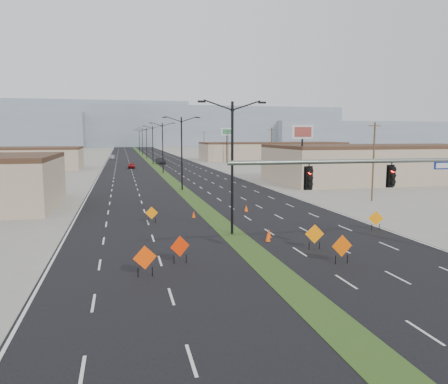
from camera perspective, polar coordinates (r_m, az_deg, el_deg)
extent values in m
plane|color=gray|center=(22.54, 8.78, -12.14)|extent=(600.00, 600.00, 0.00)
cube|color=black|center=(120.17, -9.38, 3.69)|extent=(25.00, 400.00, 0.02)
cube|color=#2A4C1B|center=(120.17, -9.38, 3.69)|extent=(2.00, 400.00, 0.04)
cube|color=tan|center=(107.49, -26.14, 3.82)|extent=(30.00, 14.00, 4.50)
cube|color=tan|center=(77.30, 19.81, 3.41)|extent=(36.00, 18.00, 5.50)
cube|color=tan|center=(137.70, 6.35, 5.24)|extent=(44.00, 16.00, 5.00)
cube|color=gray|center=(323.33, -4.74, 8.49)|extent=(220.00, 50.00, 28.00)
cube|color=gray|center=(362.31, 18.18, 7.24)|extent=(160.00, 50.00, 18.00)
cube|color=gray|center=(340.48, -17.12, 8.47)|extent=(140.00, 50.00, 32.00)
cylinder|color=slate|center=(25.45, 18.29, 3.86)|extent=(16.00, 0.24, 0.24)
cube|color=navy|center=(28.51, 27.25, 3.11)|extent=(1.90, 0.04, 0.45)
cube|color=black|center=(23.88, 11.02, 1.77)|extent=(0.50, 0.28, 1.30)
sphere|color=#FF0C05|center=(23.70, 11.20, 2.57)|extent=(0.22, 0.22, 0.22)
cube|color=black|center=(26.33, 21.00, 1.92)|extent=(0.50, 0.28, 1.30)
sphere|color=#FF0C05|center=(26.17, 21.23, 2.65)|extent=(0.22, 0.22, 0.22)
cylinder|color=black|center=(32.77, 1.08, 3.00)|extent=(0.20, 0.20, 10.00)
cube|color=black|center=(32.28, -2.94, 11.72)|extent=(0.55, 0.24, 0.14)
cube|color=black|center=(33.41, 5.00, 11.56)|extent=(0.55, 0.24, 0.14)
cylinder|color=black|center=(60.26, -5.54, 4.96)|extent=(0.20, 0.20, 10.00)
cube|color=black|center=(59.99, -7.81, 9.65)|extent=(0.55, 0.24, 0.14)
cube|color=black|center=(60.61, -3.41, 9.68)|extent=(0.55, 0.24, 0.14)
cylinder|color=black|center=(88.07, -8.01, 5.67)|extent=(0.20, 0.20, 10.00)
cube|color=black|center=(87.89, -9.58, 8.87)|extent=(0.55, 0.24, 0.14)
cube|color=black|center=(88.31, -6.56, 8.91)|extent=(0.55, 0.24, 0.14)
cylinder|color=black|center=(115.97, -9.29, 6.04)|extent=(0.20, 0.20, 10.00)
cube|color=black|center=(115.83, -10.49, 8.46)|extent=(0.55, 0.24, 0.14)
cube|color=black|center=(116.15, -8.20, 8.50)|extent=(0.55, 0.24, 0.14)
cylinder|color=black|center=(143.91, -10.08, 6.26)|extent=(0.20, 0.20, 10.00)
cube|color=black|center=(143.80, -11.05, 8.21)|extent=(0.55, 0.24, 0.14)
cube|color=black|center=(144.06, -9.20, 8.25)|extent=(0.55, 0.24, 0.14)
cylinder|color=black|center=(171.87, -10.61, 6.41)|extent=(0.20, 0.20, 10.00)
cube|color=black|center=(171.78, -11.42, 8.04)|extent=(0.55, 0.24, 0.14)
cube|color=black|center=(172.00, -9.88, 8.08)|extent=(0.55, 0.24, 0.14)
cylinder|color=black|center=(199.84, -10.99, 6.52)|extent=(0.20, 0.20, 10.00)
cube|color=black|center=(199.76, -11.69, 7.92)|extent=(0.55, 0.24, 0.14)
cube|color=black|center=(199.95, -10.36, 7.95)|extent=(0.55, 0.24, 0.14)
cylinder|color=#4C3823|center=(52.84, 18.93, 3.72)|extent=(0.20, 0.20, 9.00)
cube|color=#4C3823|center=(52.77, 19.12, 8.17)|extent=(1.60, 0.10, 0.10)
cylinder|color=#4C3823|center=(84.52, 6.20, 5.29)|extent=(0.20, 0.20, 9.00)
cube|color=#4C3823|center=(84.48, 6.24, 8.07)|extent=(1.60, 0.10, 0.10)
cylinder|color=#4C3823|center=(118.09, 0.52, 5.91)|extent=(0.20, 0.20, 9.00)
cube|color=#4C3823|center=(118.06, 0.53, 7.90)|extent=(1.60, 0.10, 0.10)
cylinder|color=#4C3823|center=(152.31, -2.63, 6.23)|extent=(0.20, 0.20, 9.00)
cube|color=#4C3823|center=(152.28, -2.64, 7.77)|extent=(1.60, 0.10, 0.10)
imported|color=maroon|center=(103.36, -11.99, 3.41)|extent=(1.84, 3.90, 1.29)
imported|color=black|center=(118.13, -8.28, 4.05)|extent=(2.37, 5.17, 1.64)
imported|color=#A5A9AF|center=(144.80, -14.42, 4.43)|extent=(2.35, 4.74, 1.32)
cube|color=#FF4505|center=(23.77, -10.30, -8.42)|extent=(1.26, 0.34, 1.29)
cylinder|color=black|center=(23.99, -11.17, -10.30)|extent=(0.05, 0.05, 0.54)
cylinder|color=black|center=(24.02, -9.35, -10.23)|extent=(0.05, 0.05, 0.54)
cube|color=red|center=(25.96, -5.78, -7.07)|extent=(1.18, 0.47, 1.25)
cylinder|color=black|center=(26.12, -6.55, -8.76)|extent=(0.05, 0.05, 0.52)
cylinder|color=black|center=(26.21, -4.96, -8.68)|extent=(0.05, 0.05, 0.52)
cube|color=orange|center=(38.06, -9.44, -2.71)|extent=(1.08, 0.06, 1.08)
cylinder|color=black|center=(38.17, -9.89, -3.72)|extent=(0.05, 0.05, 0.45)
cylinder|color=black|center=(38.21, -8.95, -3.69)|extent=(0.05, 0.05, 0.45)
cube|color=#E35404|center=(26.63, 15.16, -6.81)|extent=(1.31, 0.10, 1.31)
cylinder|color=black|center=(26.67, 14.37, -8.58)|extent=(0.05, 0.05, 0.54)
cylinder|color=black|center=(27.02, 15.82, -8.42)|extent=(0.05, 0.05, 0.54)
cube|color=orange|center=(29.48, 11.75, -5.38)|extent=(1.27, 0.21, 1.28)
cylinder|color=black|center=(29.52, 11.05, -6.95)|extent=(0.05, 0.05, 0.53)
cylinder|color=black|center=(29.82, 12.37, -6.83)|extent=(0.05, 0.05, 0.53)
cube|color=orange|center=(36.78, 19.23, -3.26)|extent=(1.10, 0.48, 1.17)
cylinder|color=black|center=(36.73, 18.73, -4.41)|extent=(0.05, 0.05, 0.49)
cylinder|color=black|center=(37.09, 19.63, -4.34)|extent=(0.05, 0.05, 0.49)
cone|color=#FF4B05|center=(31.42, 5.77, -5.89)|extent=(0.46, 0.46, 0.62)
cone|color=#F84005|center=(32.45, 5.88, -5.42)|extent=(0.47, 0.47, 0.67)
cone|color=#FF5005|center=(43.52, 2.92, -2.13)|extent=(0.43, 0.43, 0.64)
cone|color=#DD3F04|center=(40.27, -3.98, -2.94)|extent=(0.47, 0.47, 0.60)
cylinder|color=black|center=(63.03, 10.12, 3.82)|extent=(0.24, 0.24, 7.43)
cube|color=white|center=(62.92, 10.21, 7.73)|extent=(2.92, 1.14, 1.96)
cube|color=#9F3B35|center=(62.74, 10.29, 7.73)|extent=(2.27, 0.69, 1.37)
cylinder|color=black|center=(123.75, 0.37, 5.74)|extent=(0.24, 0.24, 7.99)
cube|color=white|center=(123.70, 0.37, 7.89)|extent=(3.17, 0.69, 2.10)
cube|color=#358553|center=(123.51, 0.39, 7.89)|extent=(2.51, 0.32, 1.47)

